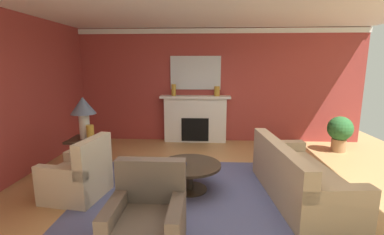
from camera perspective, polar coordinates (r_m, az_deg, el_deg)
The scene contains 19 objects.
ground_plane at distance 4.58m, azimuth 5.28°, elevation -15.04°, with size 9.05×9.05×0.00m, color tan.
wall_fireplace at distance 7.22m, azimuth 4.60°, elevation 6.59°, with size 7.56×0.12×2.91m, color #9E3833.
wall_window at distance 5.57m, azimuth -34.01°, elevation 3.42°, with size 0.12×6.65×2.91m, color #9E3833.
ceiling_panel at distance 4.51m, azimuth 5.85°, elevation 22.84°, with size 7.56×6.65×0.06m, color white.
crown_moulding at distance 7.17m, azimuth 4.79°, elevation 17.56°, with size 7.56×0.08×0.12m, color white.
area_rug at distance 4.59m, azimuth -0.47°, elevation -14.84°, with size 3.37×2.60×0.01m, color #4C517A.
fireplace at distance 7.14m, azimuth 0.68°, elevation -0.55°, with size 1.80×0.35×1.22m.
mantel_mirror at distance 7.12m, azimuth 0.75°, elevation 9.30°, with size 1.29×0.04×0.85m, color silver.
sofa at distance 4.53m, azimuth 21.11°, elevation -11.94°, with size 1.09×2.17×0.85m.
armchair_near_window at distance 4.61m, azimuth -22.57°, elevation -11.56°, with size 0.92×0.92×0.95m.
armchair_facing_fireplace at distance 3.22m, azimuth -9.36°, elevation -21.13°, with size 0.80×0.80×0.95m.
coffee_table at distance 4.46m, azimuth -0.47°, elevation -11.03°, with size 1.00×1.00×0.45m.
side_table at distance 5.37m, azimuth -21.10°, elevation -7.18°, with size 0.56×0.56×0.70m.
table_lamp at distance 5.18m, azimuth -21.73°, elevation 1.53°, with size 0.44×0.44×0.75m.
vase_mantel_left at distance 7.02m, azimuth -3.84°, elevation 5.74°, with size 0.11×0.11×0.30m, color #B7892D.
vase_mantel_right at distance 6.97m, azimuth 5.22°, elevation 5.48°, with size 0.14×0.14×0.24m, color #B7892D.
vase_on_side_table at distance 5.09m, azimuth -20.44°, elevation -3.00°, with size 0.13×0.13×0.27m, color #B7892D.
book_red_cover at distance 4.30m, azimuth -2.75°, elevation -9.87°, with size 0.20×0.18×0.06m, color navy.
potted_plant at distance 7.21m, azimuth 28.46°, elevation -2.48°, with size 0.56×0.56×0.83m.
Camera 1 is at (-0.18, -4.11, 2.01)m, focal length 25.58 mm.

